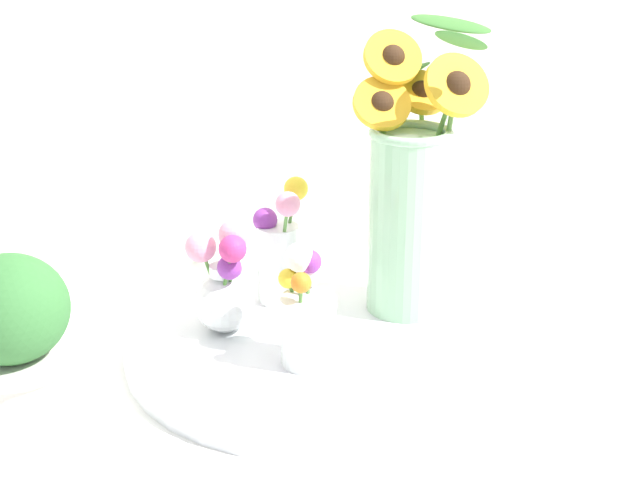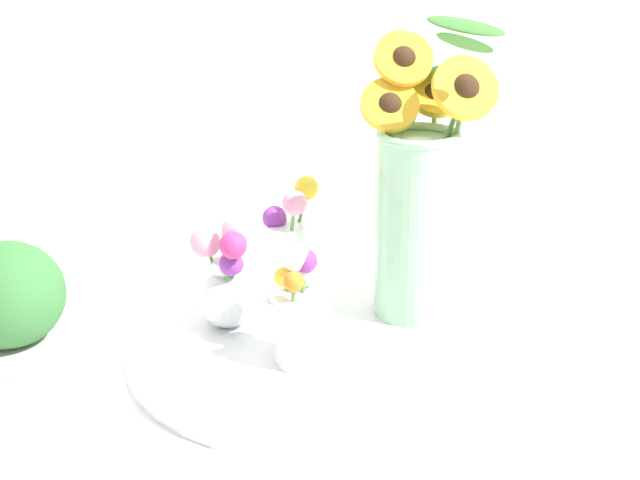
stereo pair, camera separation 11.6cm
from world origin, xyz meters
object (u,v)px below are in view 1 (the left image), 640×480
(vase_bulb_right, at_px, (224,286))
(vase_small_back, at_px, (280,250))
(mason_jar_sunflowers, at_px, (411,195))
(serving_tray, at_px, (320,343))
(potted_plant, at_px, (13,337))
(vase_small_center, at_px, (307,315))

(vase_bulb_right, bearing_deg, vase_small_back, 39.22)
(vase_small_back, bearing_deg, mason_jar_sunflowers, -19.59)
(serving_tray, height_order, mason_jar_sunflowers, mason_jar_sunflowers)
(vase_bulb_right, xyz_separation_m, vase_small_back, (0.09, 0.08, 0.01))
(vase_small_back, bearing_deg, vase_bulb_right, -140.78)
(mason_jar_sunflowers, distance_m, potted_plant, 0.56)
(serving_tray, relative_size, vase_small_back, 2.86)
(vase_small_center, relative_size, vase_small_back, 0.85)
(serving_tray, height_order, vase_small_back, vase_small_back)
(mason_jar_sunflowers, bearing_deg, vase_small_center, -145.19)
(vase_small_center, distance_m, vase_bulb_right, 0.14)
(serving_tray, distance_m, vase_small_center, 0.10)
(vase_small_back, height_order, potted_plant, same)
(serving_tray, relative_size, mason_jar_sunflowers, 1.26)
(vase_bulb_right, bearing_deg, mason_jar_sunflowers, 2.96)
(vase_bulb_right, xyz_separation_m, potted_plant, (-0.26, -0.12, 0.02))
(vase_bulb_right, height_order, vase_small_back, vase_small_back)
(vase_small_back, bearing_deg, vase_small_center, -91.07)
(vase_small_center, xyz_separation_m, vase_bulb_right, (-0.09, 0.11, 0.00))
(mason_jar_sunflowers, relative_size, vase_small_center, 2.68)
(serving_tray, relative_size, vase_bulb_right, 3.23)
(serving_tray, relative_size, potted_plant, 2.56)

